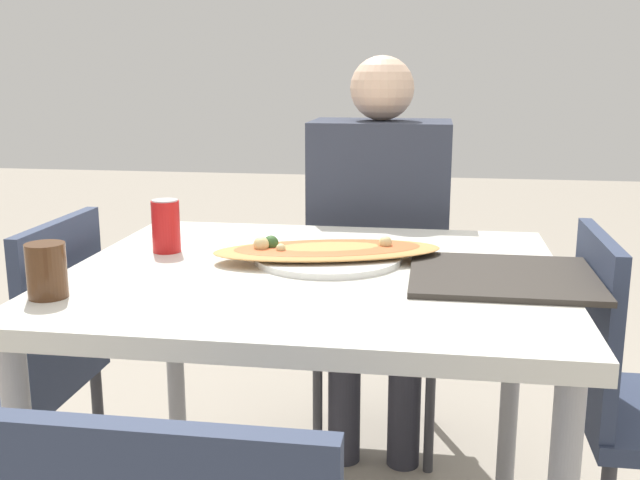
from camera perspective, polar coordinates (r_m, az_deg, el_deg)
name	(u,v)px	position (r m, az deg, el deg)	size (l,w,h in m)	color
dining_table	(314,305)	(1.64, -0.46, -4.98)	(1.06, 0.92, 0.77)	silver
chair_far_seated	(381,290)	(2.44, 4.63, -3.84)	(0.40, 0.40, 0.85)	#2D3851
chair_side_left	(21,365)	(1.97, -21.80, -8.81)	(0.40, 0.40, 0.85)	#2D3851
person_seated	(379,227)	(2.27, 4.54, 1.02)	(0.41, 0.29, 1.24)	#2D2D38
pizza_main	(327,252)	(1.69, 0.53, -0.96)	(0.55, 0.33, 0.06)	white
soda_can	(166,226)	(1.80, -11.66, 1.05)	(0.07, 0.07, 0.12)	red
drink_glass	(47,271)	(1.50, -20.11, -2.20)	(0.07, 0.07, 0.10)	#4C2D19
serving_tray	(503,276)	(1.59, 13.74, -2.71)	(0.38, 0.34, 0.01)	#332D28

